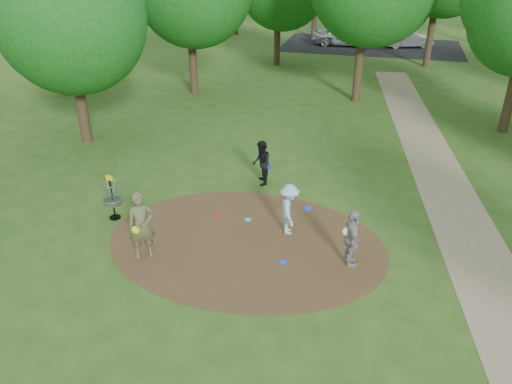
# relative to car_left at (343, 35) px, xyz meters

# --- Properties ---
(ground) EXTENTS (100.00, 100.00, 0.00)m
(ground) POSITION_rel_car_left_xyz_m (0.26, -29.55, -0.83)
(ground) COLOR #2D5119
(ground) RESTS_ON ground
(dirt_clearing) EXTENTS (8.40, 8.40, 0.02)m
(dirt_clearing) POSITION_rel_car_left_xyz_m (0.26, -29.55, -0.82)
(dirt_clearing) COLOR #47301C
(dirt_clearing) RESTS_ON ground
(footpath) EXTENTS (7.55, 39.89, 0.01)m
(footpath) POSITION_rel_car_left_xyz_m (6.76, -27.55, -0.82)
(footpath) COLOR #8C7A5B
(footpath) RESTS_ON ground
(parking_lot) EXTENTS (14.00, 8.00, 0.01)m
(parking_lot) POSITION_rel_car_left_xyz_m (2.26, 0.45, -0.82)
(parking_lot) COLOR black
(parking_lot) RESTS_ON ground
(player_observer_with_disc) EXTENTS (0.88, 0.80, 2.03)m
(player_observer_with_disc) POSITION_rel_car_left_xyz_m (-2.35, -30.94, 0.19)
(player_observer_with_disc) COLOR #545B35
(player_observer_with_disc) RESTS_ON ground
(player_throwing_with_disc) EXTENTS (1.16, 1.18, 1.63)m
(player_throwing_with_disc) POSITION_rel_car_left_xyz_m (1.39, -28.66, -0.01)
(player_throwing_with_disc) COLOR #9BC9E8
(player_throwing_with_disc) RESTS_ON ground
(player_walking_with_disc) EXTENTS (0.83, 0.95, 1.66)m
(player_walking_with_disc) POSITION_rel_car_left_xyz_m (-0.25, -25.64, 0.00)
(player_walking_with_disc) COLOR black
(player_walking_with_disc) RESTS_ON ground
(player_waiting_with_disc) EXTENTS (0.72, 1.10, 1.73)m
(player_waiting_with_disc) POSITION_rel_car_left_xyz_m (3.36, -29.88, 0.04)
(player_waiting_with_disc) COLOR gray
(player_waiting_with_disc) RESTS_ON ground
(disc_ground_cyan) EXTENTS (0.22, 0.22, 0.02)m
(disc_ground_cyan) POSITION_rel_car_left_xyz_m (-0.02, -28.30, -0.80)
(disc_ground_cyan) COLOR #1CE3DC
(disc_ground_cyan) RESTS_ON dirt_clearing
(disc_ground_blue) EXTENTS (0.22, 0.22, 0.02)m
(disc_ground_blue) POSITION_rel_car_left_xyz_m (1.56, -30.28, -0.80)
(disc_ground_blue) COLOR blue
(disc_ground_blue) RESTS_ON dirt_clearing
(disc_ground_red) EXTENTS (0.22, 0.22, 0.02)m
(disc_ground_red) POSITION_rel_car_left_xyz_m (-1.05, -28.34, -0.80)
(disc_ground_red) COLOR red
(disc_ground_red) RESTS_ON dirt_clearing
(car_left) EXTENTS (4.90, 2.07, 1.65)m
(car_left) POSITION_rel_car_left_xyz_m (0.00, 0.00, 0.00)
(car_left) COLOR #B1B6B9
(car_left) RESTS_ON ground
(car_right) EXTENTS (4.08, 2.63, 1.27)m
(car_right) POSITION_rel_car_left_xyz_m (5.05, 0.66, -0.19)
(car_right) COLOR #AFB2B7
(car_right) RESTS_ON ground
(disc_golf_basket) EXTENTS (0.63, 0.63, 1.54)m
(disc_golf_basket) POSITION_rel_car_left_xyz_m (-4.24, -29.25, 0.05)
(disc_golf_basket) COLOR black
(disc_golf_basket) RESTS_ON ground
(tree_ring) EXTENTS (37.53, 45.58, 9.09)m
(tree_ring) POSITION_rel_car_left_xyz_m (1.69, -19.51, 4.44)
(tree_ring) COLOR #332316
(tree_ring) RESTS_ON ground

